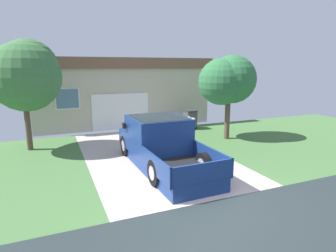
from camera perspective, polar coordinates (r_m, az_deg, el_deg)
ground at (r=6.49m, az=17.14°, el=-21.43°), size 29.20×18.60×0.18m
pickup_truck at (r=10.22m, az=-1.62°, el=-3.55°), size 2.18×5.17×1.72m
person_with_hat at (r=11.12m, az=4.24°, el=-1.63°), size 0.48×0.47×1.62m
handbag at (r=11.15m, az=4.74°, el=-5.71°), size 0.30×0.20×0.40m
house_with_garage at (r=19.18m, az=-10.37°, el=7.33°), size 10.62×6.62×3.99m
front_yard_tree at (r=13.02m, az=-26.70°, el=9.56°), size 2.79×3.11×4.62m
neighbor_tree at (r=14.12m, az=12.03°, el=8.94°), size 2.83×2.35×4.05m
wheeled_trash_bin at (r=16.13m, az=4.47°, el=1.50°), size 0.60×0.72×1.08m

